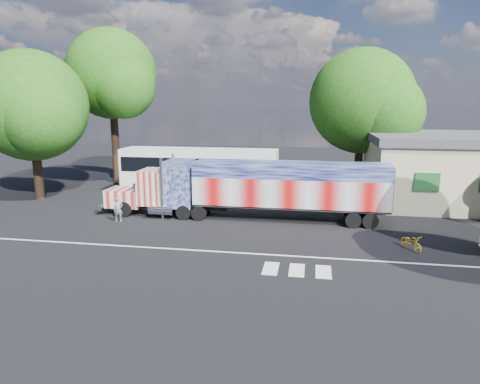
% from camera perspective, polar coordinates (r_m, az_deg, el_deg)
% --- Properties ---
extents(ground, '(100.00, 100.00, 0.00)m').
position_cam_1_polar(ground, '(25.02, -1.18, -5.67)').
color(ground, black).
extents(lane_markings, '(30.00, 2.67, 0.01)m').
position_cam_1_polar(lane_markings, '(21.24, 1.44, -8.92)').
color(lane_markings, silver).
rests_on(lane_markings, ground).
extents(semi_truck, '(19.01, 3.00, 4.05)m').
position_cam_1_polar(semi_truck, '(27.87, 1.83, 0.59)').
color(semi_truck, black).
rests_on(semi_truck, ground).
extents(coach_bus, '(12.95, 3.01, 3.77)m').
position_cam_1_polar(coach_bus, '(35.69, -5.45, 2.83)').
color(coach_bus, white).
rests_on(coach_bus, ground).
extents(woman, '(0.67, 0.56, 1.58)m').
position_cam_1_polar(woman, '(28.58, -15.94, -2.24)').
color(woman, slate).
rests_on(woman, ground).
extents(bicycle, '(1.20, 1.63, 0.82)m').
position_cam_1_polar(bicycle, '(24.07, 21.84, -6.25)').
color(bicycle, gold).
rests_on(bicycle, ground).
extents(tree_w_a, '(8.86, 8.43, 11.48)m').
position_cam_1_polar(tree_w_a, '(36.89, -25.91, 10.23)').
color(tree_w_a, black).
rests_on(tree_w_a, ground).
extents(tree_nw_a, '(8.51, 8.11, 14.10)m').
position_cam_1_polar(tree_nw_a, '(41.85, -16.64, 14.76)').
color(tree_nw_a, black).
rests_on(tree_nw_a, ground).
extents(tree_ne_a, '(9.40, 8.95, 12.10)m').
position_cam_1_polar(tree_ne_a, '(38.90, 16.17, 11.49)').
color(tree_ne_a, black).
rests_on(tree_ne_a, ground).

